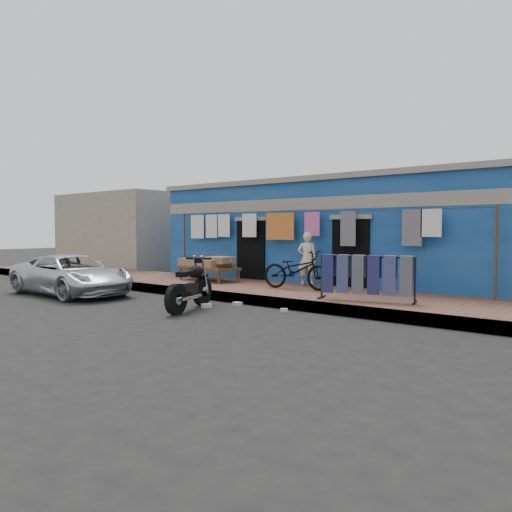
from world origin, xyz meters
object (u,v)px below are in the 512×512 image
(bicycle, at_px, (297,266))
(jeans_rack, at_px, (367,277))
(motorcycle, at_px, (190,284))
(seated_person, at_px, (307,259))
(charpoy, at_px, (209,269))
(car, at_px, (71,274))

(bicycle, bearing_deg, jeans_rack, -114.96)
(bicycle, distance_m, motorcycle, 3.14)
(motorcycle, bearing_deg, seated_person, 59.38)
(seated_person, height_order, motorcycle, seated_person)
(seated_person, distance_m, jeans_rack, 3.14)
(charpoy, bearing_deg, bicycle, -2.96)
(bicycle, bearing_deg, seated_person, 9.50)
(motorcycle, bearing_deg, car, 161.31)
(seated_person, height_order, charpoy, seated_person)
(motorcycle, relative_size, jeans_rack, 0.86)
(seated_person, bearing_deg, charpoy, -9.65)
(charpoy, relative_size, jeans_rack, 1.02)
(car, relative_size, jeans_rack, 1.87)
(seated_person, height_order, jeans_rack, seated_person)
(seated_person, xyz_separation_m, jeans_rack, (2.64, -1.68, -0.23))
(car, xyz_separation_m, bicycle, (5.27, 3.28, 0.29))
(charpoy, distance_m, jeans_rack, 5.80)
(motorcycle, bearing_deg, jeans_rack, 12.59)
(bicycle, height_order, jeans_rack, bicycle)
(seated_person, xyz_separation_m, charpoy, (-3.08, -0.74, -0.39))
(seated_person, distance_m, charpoy, 3.19)
(jeans_rack, bearing_deg, seated_person, 147.50)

